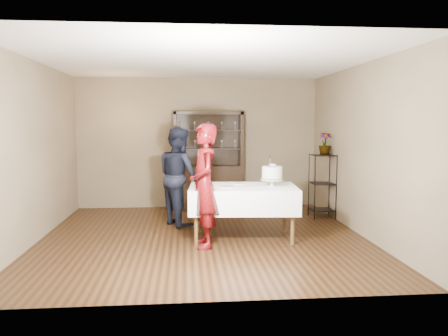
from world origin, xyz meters
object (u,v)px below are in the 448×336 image
(plant_etagere, at_px, (322,183))
(cake_table, at_px, (243,199))
(man, at_px, (179,176))
(potted_plant, at_px, (325,144))
(woman, at_px, (204,186))
(cake, at_px, (272,174))
(china_hutch, at_px, (208,177))

(plant_etagere, relative_size, cake_table, 0.71)
(man, relative_size, potted_plant, 4.16)
(woman, height_order, potted_plant, woman)
(man, bearing_deg, cake, -155.57)
(china_hutch, xyz_separation_m, potted_plant, (2.13, -1.00, 0.73))
(woman, bearing_deg, cake, 100.67)
(china_hutch, height_order, cake, china_hutch)
(plant_etagere, relative_size, cake, 2.52)
(china_hutch, height_order, plant_etagere, china_hutch)
(woman, height_order, cake, woman)
(woman, distance_m, cake, 1.12)
(china_hutch, xyz_separation_m, plant_etagere, (2.08, -1.05, -0.01))
(cake_table, bearing_deg, man, 133.68)
(cake_table, bearing_deg, cake, -4.15)
(man, distance_m, potted_plant, 2.79)
(china_hutch, height_order, potted_plant, china_hutch)
(plant_etagere, bearing_deg, man, -173.60)
(cake_table, xyz_separation_m, woman, (-0.61, -0.39, 0.27))
(cake, relative_size, potted_plant, 1.16)
(cake_table, relative_size, man, 0.99)
(cake_table, bearing_deg, plant_etagere, 38.57)
(cake_table, xyz_separation_m, cake, (0.44, -0.03, 0.38))
(china_hutch, bearing_deg, plant_etagere, -26.83)
(man, xyz_separation_m, potted_plant, (2.71, 0.35, 0.54))
(man, bearing_deg, china_hutch, -52.27)
(plant_etagere, distance_m, woman, 2.87)
(china_hutch, relative_size, potted_plant, 4.87)
(cake_table, bearing_deg, potted_plant, 38.82)
(cake, distance_m, potted_plant, 1.95)
(plant_etagere, bearing_deg, cake_table, -141.43)
(plant_etagere, bearing_deg, potted_plant, 46.74)
(cake, xyz_separation_m, potted_plant, (1.28, 1.42, 0.39))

